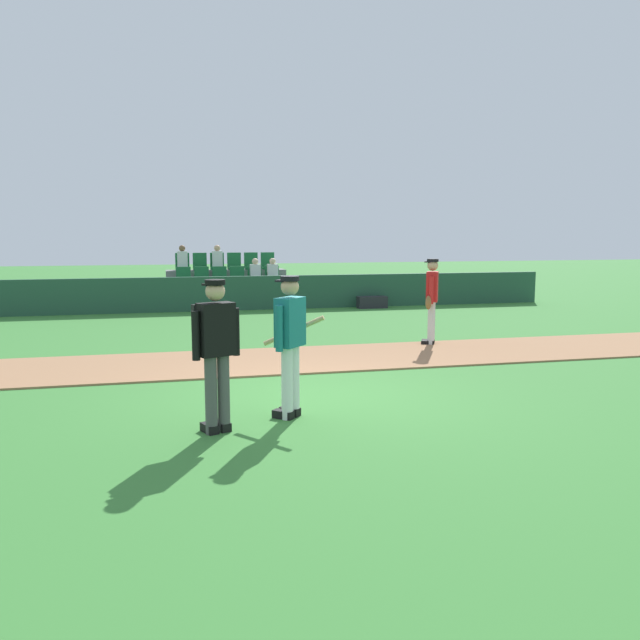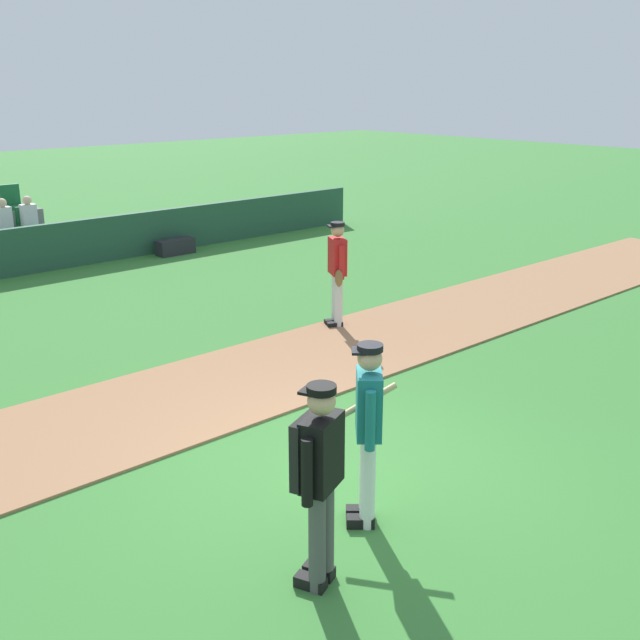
{
  "view_description": "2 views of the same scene",
  "coord_description": "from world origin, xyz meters",
  "px_view_note": "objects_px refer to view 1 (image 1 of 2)",
  "views": [
    {
      "loc": [
        -1.94,
        -8.59,
        2.27
      ],
      "look_at": [
        0.3,
        0.7,
        0.99
      ],
      "focal_mm": 36.26,
      "sensor_mm": 36.0,
      "label": 1
    },
    {
      "loc": [
        -4.9,
        -5.25,
        3.95
      ],
      "look_at": [
        1.04,
        1.41,
        1.1
      ],
      "focal_mm": 42.45,
      "sensor_mm": 36.0,
      "label": 2
    }
  ],
  "objects_px": {
    "batter_teal_jersey": "(290,341)",
    "runner_red_jersey": "(432,298)",
    "equipment_bag": "(372,302)",
    "umpire_home_plate": "(216,347)"
  },
  "relations": [
    {
      "from": "runner_red_jersey",
      "to": "equipment_bag",
      "type": "height_order",
      "value": "runner_red_jersey"
    },
    {
      "from": "umpire_home_plate",
      "to": "runner_red_jersey",
      "type": "relative_size",
      "value": 1.0
    },
    {
      "from": "batter_teal_jersey",
      "to": "runner_red_jersey",
      "type": "bearing_deg",
      "value": 49.76
    },
    {
      "from": "umpire_home_plate",
      "to": "equipment_bag",
      "type": "bearing_deg",
      "value": 63.85
    },
    {
      "from": "batter_teal_jersey",
      "to": "runner_red_jersey",
      "type": "relative_size",
      "value": 1.0
    },
    {
      "from": "umpire_home_plate",
      "to": "runner_red_jersey",
      "type": "distance_m",
      "value": 6.78
    },
    {
      "from": "runner_red_jersey",
      "to": "batter_teal_jersey",
      "type": "bearing_deg",
      "value": -130.24
    },
    {
      "from": "runner_red_jersey",
      "to": "equipment_bag",
      "type": "bearing_deg",
      "value": 82.29
    },
    {
      "from": "batter_teal_jersey",
      "to": "umpire_home_plate",
      "type": "relative_size",
      "value": 1.0
    },
    {
      "from": "equipment_bag",
      "to": "runner_red_jersey",
      "type": "bearing_deg",
      "value": -97.71
    }
  ]
}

